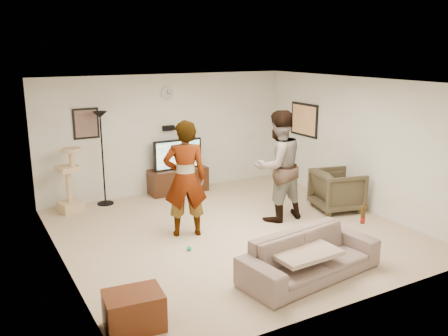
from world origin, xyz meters
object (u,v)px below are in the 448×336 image
side_table (134,311)px  sofa (310,256)px  beer_bottle (363,215)px  armchair (337,190)px  tv (178,154)px  person_right (278,166)px  cat_tree (68,180)px  person_left (185,179)px  tv_stand (178,181)px  floor_lamp (103,159)px

side_table → sofa: bearing=0.5°
beer_bottle → armchair: 2.33m
tv → person_right: size_ratio=0.54×
sofa → cat_tree: bearing=110.6°
cat_tree → person_left: bearing=-55.6°
person_right → armchair: (1.30, -0.14, -0.60)m
tv_stand → cat_tree: cat_tree is taller
tv_stand → person_right: person_right is taller
sofa → beer_bottle: beer_bottle is taller
person_left → armchair: (3.05, -0.27, -0.57)m
beer_bottle → side_table: beer_bottle is taller
tv_stand → tv: (0.00, 0.00, 0.58)m
tv → armchair: 3.37m
tv_stand → side_table: size_ratio=1.98×
beer_bottle → armchair: (1.28, 1.91, -0.33)m
sofa → beer_bottle: (0.93, 0.00, 0.42)m
person_left → side_table: 2.86m
tv_stand → sofa: sofa is taller
side_table → tv_stand: bearing=60.6°
armchair → tv: bearing=54.4°
cat_tree → sofa: cat_tree is taller
tv → person_right: (0.88, -2.38, 0.15)m
floor_lamp → armchair: bearing=-33.5°
tv → cat_tree: (-2.30, -0.15, -0.22)m
tv → armchair: tv is taller
person_left → armchair: person_left is taller
sofa → side_table: size_ratio=3.20×
beer_bottle → tv_stand: bearing=101.5°
beer_bottle → side_table: bearing=-179.6°
person_right → tv_stand: bearing=-72.6°
cat_tree → beer_bottle: (3.20, -4.29, 0.10)m
sofa → side_table: sofa is taller
person_right → sofa: size_ratio=0.98×
person_left → sofa: person_left is taller
person_left → person_right: size_ratio=0.97×
sofa → beer_bottle: size_ratio=8.11×
person_right → side_table: person_right is taller
person_left → sofa: (0.83, -2.18, -0.67)m
tv → cat_tree: cat_tree is taller
armchair → person_right: bearing=97.4°
armchair → beer_bottle: bearing=159.7°
tv_stand → person_right: bearing=-69.6°
cat_tree → person_right: person_right is taller
person_right → beer_bottle: 2.07m
tv_stand → side_table: tv_stand is taller
tv → side_table: bearing=-119.4°
floor_lamp → sofa: (1.57, -4.42, -0.63)m
cat_tree → side_table: (-0.22, -4.31, -0.41)m
cat_tree → tv_stand: bearing=3.7°
tv_stand → person_left: size_ratio=0.65×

